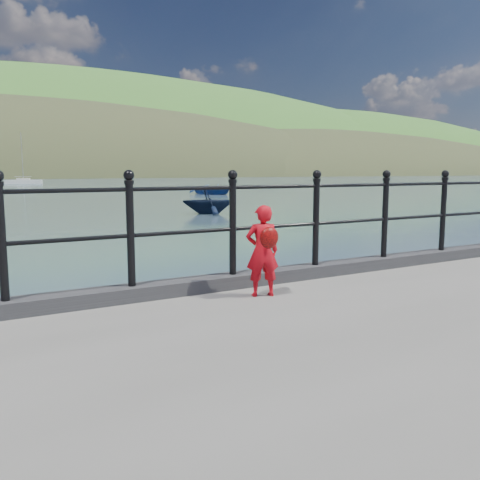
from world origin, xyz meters
TOP-DOWN VIEW (x-y plane):
  - ground at (0.00, 0.00)m, footprint 600.00×600.00m
  - kerb at (0.00, -0.15)m, footprint 60.00×0.30m
  - railing at (0.00, -0.15)m, footprint 18.11×0.11m
  - far_shore at (38.34, 239.41)m, footprint 830.00×200.00m
  - child at (0.67, -0.68)m, footprint 0.41×0.35m
  - launch_blue at (20.93, 40.20)m, footprint 4.53×5.61m
  - launch_navy at (10.09, 19.55)m, footprint 3.31×3.04m
  - sailboat_deep at (9.90, 93.23)m, footprint 6.51×3.39m

SIDE VIEW (x-z plane):
  - far_shore at x=38.34m, z-range -100.57..55.43m
  - ground at x=0.00m, z-range 0.00..0.00m
  - sailboat_deep at x=9.90m, z-range -4.27..4.95m
  - launch_blue at x=20.93m, z-range 0.00..1.03m
  - launch_navy at x=10.09m, z-range 0.00..1.46m
  - kerb at x=0.00m, z-range 1.00..1.15m
  - child at x=0.67m, z-range 1.01..1.99m
  - railing at x=0.00m, z-range 1.23..2.42m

